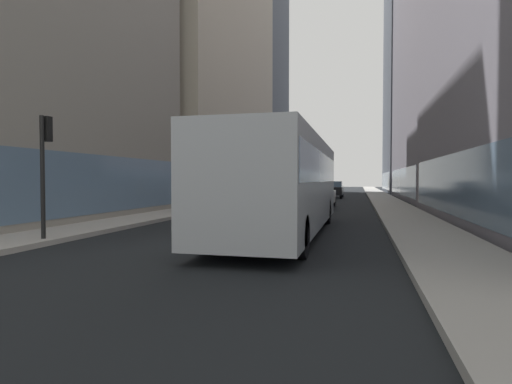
{
  "coord_description": "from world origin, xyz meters",
  "views": [
    {
      "loc": [
        3.59,
        -10.22,
        1.79
      ],
      "look_at": [
        0.48,
        2.26,
        1.4
      ],
      "focal_mm": 29.04,
      "sensor_mm": 36.0,
      "label": 1
    }
  ],
  "objects": [
    {
      "name": "ground_plane",
      "position": [
        0.0,
        35.0,
        0.0
      ],
      "size": [
        120.0,
        120.0,
        0.0
      ],
      "primitive_type": "plane",
      "color": "black"
    },
    {
      "name": "sidewalk_left",
      "position": [
        -5.7,
        35.0,
        0.07
      ],
      "size": [
        2.4,
        110.0,
        0.15
      ],
      "primitive_type": "cube",
      "color": "#9E9991",
      "rests_on": "ground"
    },
    {
      "name": "sidewalk_right",
      "position": [
        5.7,
        35.0,
        0.07
      ],
      "size": [
        2.4,
        110.0,
        0.15
      ],
      "primitive_type": "cube",
      "color": "gray",
      "rests_on": "ground"
    },
    {
      "name": "building_left_mid",
      "position": [
        -11.9,
        24.79,
        16.68
      ],
      "size": [
        11.85,
        22.4,
        33.37
      ],
      "color": "#B2A893",
      "rests_on": "ground"
    },
    {
      "name": "building_left_far",
      "position": [
        -11.9,
        47.82,
        17.05
      ],
      "size": [
        8.12,
        21.51,
        34.13
      ],
      "color": "#4C515B",
      "rests_on": "ground"
    },
    {
      "name": "building_right_mid",
      "position": [
        11.9,
        29.98,
        13.72
      ],
      "size": [
        9.08,
        22.96,
        27.45
      ],
      "color": "slate",
      "rests_on": "ground"
    },
    {
      "name": "building_right_far",
      "position": [
        11.9,
        52.11,
        15.68
      ],
      "size": [
        9.16,
        17.82,
        31.37
      ],
      "color": "#4C515B",
      "rests_on": "ground"
    },
    {
      "name": "transit_bus",
      "position": [
        1.2,
        3.19,
        1.78
      ],
      "size": [
        2.78,
        11.53,
        3.05
      ],
      "color": "#999EA3",
      "rests_on": "ground"
    },
    {
      "name": "car_white_van",
      "position": [
        1.2,
        15.97,
        0.82
      ],
      "size": [
        1.76,
        4.46,
        1.62
      ],
      "color": "silver",
      "rests_on": "ground"
    },
    {
      "name": "car_black_suv",
      "position": [
        1.2,
        30.96,
        0.82
      ],
      "size": [
        1.74,
        4.52,
        1.62
      ],
      "color": "black",
      "rests_on": "ground"
    },
    {
      "name": "car_silver_sedan",
      "position": [
        -1.2,
        25.78,
        0.82
      ],
      "size": [
        1.75,
        4.48,
        1.62
      ],
      "color": "#B7BABF",
      "rests_on": "ground"
    },
    {
      "name": "dalmatian_dog",
      "position": [
        -0.58,
        -0.53,
        0.51
      ],
      "size": [
        0.22,
        0.96,
        0.72
      ],
      "color": "white",
      "rests_on": "ground"
    },
    {
      "name": "pedestrian_with_handbag",
      "position": [
        -5.67,
        9.88,
        1.01
      ],
      "size": [
        0.45,
        0.34,
        1.69
      ],
      "color": "#1E1E2D",
      "rests_on": "sidewalk_left"
    },
    {
      "name": "traffic_light_near",
      "position": [
        -4.9,
        -0.47,
        2.44
      ],
      "size": [
        0.24,
        0.41,
        3.4
      ],
      "color": "black",
      "rests_on": "sidewalk_left"
    }
  ]
}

